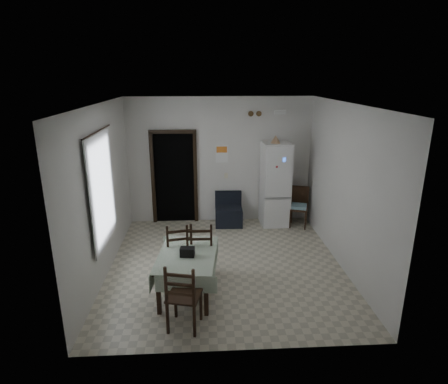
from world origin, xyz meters
TOP-DOWN VIEW (x-y plane):
  - ground at (0.00, 0.00)m, footprint 4.50×4.50m
  - ceiling at (0.00, 0.00)m, footprint 4.20×4.50m
  - wall_back at (0.00, 2.25)m, footprint 4.20×0.02m
  - wall_front at (0.00, -2.25)m, footprint 4.20×0.02m
  - wall_left at (-2.10, 0.00)m, footprint 0.02×4.50m
  - wall_right at (2.10, 0.00)m, footprint 0.02×4.50m
  - doorway at (-1.05, 2.45)m, footprint 1.06×0.52m
  - window_recess at (-2.15, -0.20)m, footprint 0.10×1.20m
  - curtain at (-2.04, -0.20)m, footprint 0.02×1.45m
  - curtain_rod at (-2.03, -0.20)m, footprint 0.02×1.60m
  - calendar at (0.05, 2.24)m, footprint 0.28×0.02m
  - calendar_image at (0.05, 2.23)m, footprint 0.24×0.01m
  - light_switch at (0.15, 2.24)m, footprint 0.08×0.02m
  - vent_left at (0.70, 2.23)m, footprint 0.12×0.03m
  - vent_right at (0.88, 2.23)m, footprint 0.12×0.03m
  - emergency_light at (1.35, 2.21)m, footprint 0.25×0.07m
  - fridge at (1.26, 1.93)m, footprint 0.65×0.65m
  - tan_cone at (1.21, 1.86)m, footprint 0.23×0.23m
  - navy_seat at (0.19, 1.93)m, footprint 0.64×0.62m
  - corner_chair at (1.79, 1.75)m, footprint 0.50×0.50m
  - dining_table at (-0.66, -0.89)m, footprint 1.01×1.41m
  - black_bag at (-0.65, -0.97)m, footprint 0.23×0.16m
  - dining_chair_far_left at (-0.83, -0.39)m, footprint 0.53×0.53m
  - dining_chair_far_right at (-0.46, -0.42)m, footprint 0.46×0.46m
  - dining_chair_near_head at (-0.67, -1.73)m, footprint 0.52×0.52m

SIDE VIEW (x-z plane):
  - ground at x=0.00m, z-range 0.00..0.00m
  - dining_table at x=-0.66m, z-range 0.00..0.69m
  - navy_seat at x=0.19m, z-range 0.00..0.75m
  - corner_chair at x=1.79m, z-range 0.00..0.91m
  - dining_chair_near_head at x=-0.67m, z-range 0.00..1.01m
  - dining_chair_far_left at x=-0.83m, z-range 0.00..1.04m
  - dining_chair_far_right at x=-0.46m, z-range 0.00..1.06m
  - black_bag at x=-0.65m, z-range 0.69..0.83m
  - fridge at x=1.26m, z-range 0.00..1.92m
  - doorway at x=-1.05m, z-range -0.05..2.17m
  - light_switch at x=0.15m, z-range 1.04..1.16m
  - wall_back at x=0.00m, z-range 0.00..2.90m
  - wall_front at x=0.00m, z-range 0.00..2.90m
  - wall_left at x=-2.10m, z-range 0.00..2.90m
  - wall_right at x=2.10m, z-range 0.00..2.90m
  - window_recess at x=-2.15m, z-range 0.75..2.35m
  - curtain at x=-2.04m, z-range 0.62..2.48m
  - calendar at x=0.05m, z-range 1.42..1.82m
  - calendar_image at x=0.05m, z-range 1.65..1.79m
  - tan_cone at x=1.21m, z-range 1.92..2.10m
  - curtain_rod at x=-2.03m, z-range 2.49..2.51m
  - vent_left at x=0.70m, z-range 2.46..2.58m
  - vent_right at x=0.88m, z-range 2.46..2.58m
  - emergency_light at x=1.35m, z-range 2.50..2.59m
  - ceiling at x=0.00m, z-range 2.89..2.91m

